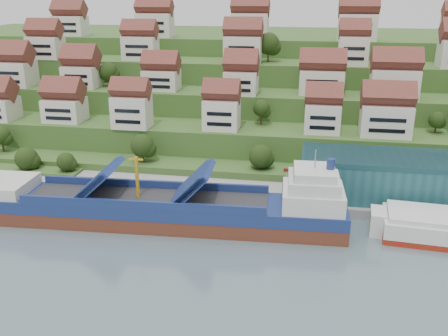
# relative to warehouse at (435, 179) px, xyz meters

# --- Properties ---
(ground) EXTENTS (300.00, 300.00, 0.00)m
(ground) POSITION_rel_warehouse_xyz_m (-52.00, -17.00, -7.20)
(ground) COLOR slate
(ground) RESTS_ON ground
(quay) EXTENTS (180.00, 14.00, 2.20)m
(quay) POSITION_rel_warehouse_xyz_m (-32.00, -2.00, -6.10)
(quay) COLOR gray
(quay) RESTS_ON ground
(hillside) EXTENTS (260.00, 128.00, 31.00)m
(hillside) POSITION_rel_warehouse_xyz_m (-52.00, 86.55, 3.46)
(hillside) COLOR #2D4C1E
(hillside) RESTS_ON ground
(hillside_village) EXTENTS (155.83, 63.57, 28.82)m
(hillside_village) POSITION_rel_warehouse_xyz_m (-49.91, 43.74, 17.26)
(hillside_village) COLOR beige
(hillside_village) RESTS_ON ground
(hillside_trees) EXTENTS (141.75, 62.73, 31.96)m
(hillside_trees) POSITION_rel_warehouse_xyz_m (-62.23, 28.89, 10.03)
(hillside_trees) COLOR #233A13
(hillside_trees) RESTS_ON ground
(warehouse) EXTENTS (60.00, 15.00, 10.00)m
(warehouse) POSITION_rel_warehouse_xyz_m (0.00, 0.00, 0.00)
(warehouse) COLOR #205157
(warehouse) RESTS_ON quay
(flagpole) EXTENTS (1.28, 0.16, 8.00)m
(flagpole) POSITION_rel_warehouse_xyz_m (-33.89, -7.00, -0.32)
(flagpole) COLOR gray
(flagpole) RESTS_ON quay
(cargo_ship) EXTENTS (80.17, 16.07, 17.69)m
(cargo_ship) POSITION_rel_warehouse_xyz_m (-57.78, -17.93, -3.85)
(cargo_ship) COLOR #592A1B
(cargo_ship) RESTS_ON ground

